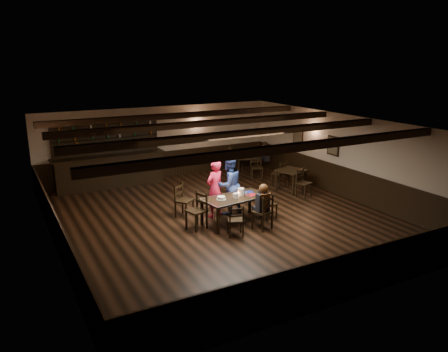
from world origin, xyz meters
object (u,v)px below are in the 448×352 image
chair_near_left (236,218)px  bar_counter (109,166)px  man_blue (229,185)px  dining_table (235,199)px  woman_pink (215,189)px  chair_near_right (265,210)px  cake (221,198)px

chair_near_left → bar_counter: bar_counter is taller
chair_near_left → man_blue: bearing=67.3°
man_blue → chair_near_left: bearing=55.9°
man_blue → bar_counter: (-2.36, 4.45, -0.16)m
man_blue → bar_counter: 5.04m
dining_table → woman_pink: 0.77m
dining_table → chair_near_right: bearing=-60.7°
bar_counter → man_blue: bearing=-62.1°
cake → bar_counter: bearing=108.3°
cake → bar_counter: bar_counter is taller
man_blue → cake: 0.98m
dining_table → chair_near_right: size_ratio=1.98×
woman_pink → man_blue: size_ratio=0.95×
chair_near_left → cake: size_ratio=3.18×
dining_table → chair_near_left: (-0.45, -0.85, -0.19)m
chair_near_left → woman_pink: bearing=82.9°
chair_near_right → bar_counter: bearing=113.5°
chair_near_right → man_blue: bearing=99.1°
woman_pink → man_blue: bearing=163.3°
dining_table → chair_near_left: 0.98m
woman_pink → bar_counter: (-1.89, 4.47, -0.11)m
woman_pink → man_blue: (0.47, 0.02, 0.04)m
bar_counter → cake: bearing=-71.7°
chair_near_left → man_blue: man_blue is taller
chair_near_right → dining_table: bearing=119.3°
woman_pink → man_blue: man_blue is taller
man_blue → bar_counter: bar_counter is taller
dining_table → cake: bearing=-179.3°
chair_near_left → cake: (0.02, 0.84, 0.30)m
chair_near_left → woman_pink: 1.61m
dining_table → chair_near_left: chair_near_left is taller
woman_pink → cake: 0.74m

